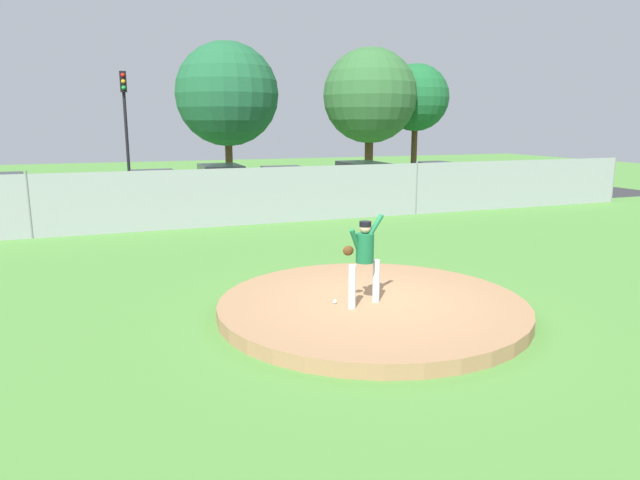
% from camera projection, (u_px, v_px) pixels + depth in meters
% --- Properties ---
extents(ground_plane, '(80.00, 80.00, 0.00)m').
position_uv_depth(ground_plane, '(279.00, 248.00, 16.07)').
color(ground_plane, '#4C8438').
extents(asphalt_strip, '(44.00, 7.00, 0.01)m').
position_uv_depth(asphalt_strip, '(222.00, 207.00, 23.85)').
color(asphalt_strip, '#2B2B2D').
rests_on(asphalt_strip, ground_plane).
extents(pitchers_mound, '(5.72, 5.72, 0.25)m').
position_uv_depth(pitchers_mound, '(372.00, 307.00, 10.55)').
color(pitchers_mound, '#99704C').
rests_on(pitchers_mound, ground_plane).
extents(pitcher_youth, '(0.79, 0.32, 1.65)m').
position_uv_depth(pitcher_youth, '(364.00, 254.00, 10.06)').
color(pitcher_youth, silver).
rests_on(pitcher_youth, pitchers_mound).
extents(baseball, '(0.07, 0.07, 0.07)m').
position_uv_depth(baseball, '(335.00, 302.00, 10.32)').
color(baseball, white).
rests_on(baseball, pitchers_mound).
extents(chainlink_fence, '(33.67, 0.07, 2.08)m').
position_uv_depth(chainlink_fence, '(246.00, 197.00, 19.53)').
color(chainlink_fence, gray).
rests_on(chainlink_fence, ground_plane).
extents(parked_car_navy, '(1.96, 4.76, 1.79)m').
position_uv_depth(parked_car_navy, '(362.00, 183.00, 25.41)').
color(parked_car_navy, '#161E4C').
rests_on(parked_car_navy, ground_plane).
extents(parked_car_slate, '(1.87, 4.16, 1.65)m').
position_uv_depth(parked_car_slate, '(155.00, 193.00, 22.30)').
color(parked_car_slate, slate).
rests_on(parked_car_slate, ground_plane).
extents(parked_car_teal, '(2.00, 4.42, 1.62)m').
position_uv_depth(parked_car_teal, '(439.00, 180.00, 27.63)').
color(parked_car_teal, '#146066').
rests_on(parked_car_teal, ground_plane).
extents(parked_car_champagne, '(1.99, 4.41, 1.62)m').
position_uv_depth(parked_car_champagne, '(286.00, 187.00, 24.48)').
color(parked_car_champagne, tan).
rests_on(parked_car_champagne, ground_plane).
extents(parked_car_burgundy, '(1.94, 4.56, 1.75)m').
position_uv_depth(parked_car_burgundy, '(221.00, 187.00, 24.13)').
color(parked_car_burgundy, maroon).
rests_on(parked_car_burgundy, ground_plane).
extents(traffic_cone_orange, '(0.40, 0.40, 0.55)m').
position_uv_depth(traffic_cone_orange, '(56.00, 213.00, 20.73)').
color(traffic_cone_orange, orange).
rests_on(traffic_cone_orange, asphalt_strip).
extents(traffic_light_near, '(0.28, 0.46, 5.73)m').
position_uv_depth(traffic_light_near, '(125.00, 115.00, 25.33)').
color(traffic_light_near, black).
rests_on(traffic_light_near, ground_plane).
extents(tree_slender_far, '(5.62, 5.62, 7.85)m').
position_uv_depth(tree_slender_far, '(227.00, 94.00, 30.88)').
color(tree_slender_far, '#4C331E').
rests_on(tree_slender_far, ground_plane).
extents(tree_broad_left, '(5.82, 5.82, 8.06)m').
position_uv_depth(tree_broad_left, '(370.00, 96.00, 35.03)').
color(tree_broad_left, '#4C331E').
rests_on(tree_broad_left, ground_plane).
extents(tree_broad_right, '(4.33, 4.33, 7.29)m').
position_uv_depth(tree_broad_right, '(416.00, 98.00, 36.97)').
color(tree_broad_right, '#4C331E').
rests_on(tree_broad_right, ground_plane).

